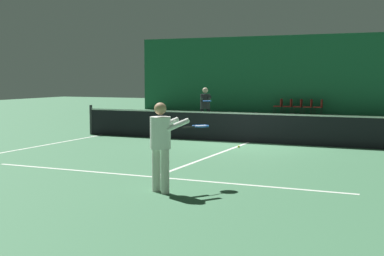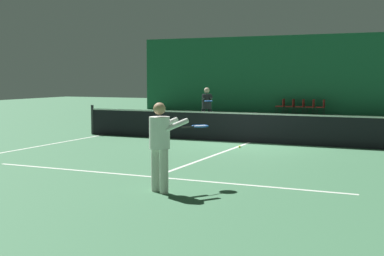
{
  "view_description": "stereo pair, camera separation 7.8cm",
  "coord_description": "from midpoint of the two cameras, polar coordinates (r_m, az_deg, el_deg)",
  "views": [
    {
      "loc": [
        5.16,
        -16.14,
        2.09
      ],
      "look_at": [
        0.32,
        -5.17,
        0.93
      ],
      "focal_mm": 50.0,
      "sensor_mm": 36.0,
      "label": 1
    },
    {
      "loc": [
        5.23,
        -16.11,
        2.09
      ],
      "look_at": [
        0.32,
        -5.17,
        0.93
      ],
      "focal_mm": 50.0,
      "sensor_mm": 36.0,
      "label": 2
    }
  ],
  "objects": [
    {
      "name": "ground_plane",
      "position": [
        17.07,
        5.89,
        -1.56
      ],
      "size": [
        60.0,
        60.0,
        0.0
      ],
      "primitive_type": "plane",
      "color": "#3D704C"
    },
    {
      "name": "backdrop_curtain",
      "position": [
        30.73,
        14.12,
        5.58
      ],
      "size": [
        23.0,
        0.12,
        4.44
      ],
      "color": "#1E5B3D",
      "rests_on": "ground"
    },
    {
      "name": "court_line_baseline_far",
      "position": [
        28.58,
        13.25,
        1.16
      ],
      "size": [
        11.0,
        0.1,
        0.0
      ],
      "color": "silver",
      "rests_on": "ground"
    },
    {
      "name": "court_line_service_far",
      "position": [
        23.21,
        10.76,
        0.24
      ],
      "size": [
        8.25,
        0.1,
        0.0
      ],
      "color": "silver",
      "rests_on": "ground"
    },
    {
      "name": "court_line_service_near",
      "position": [
        11.22,
        -4.27,
        -5.23
      ],
      "size": [
        8.25,
        0.1,
        0.0
      ],
      "color": "silver",
      "rests_on": "ground"
    },
    {
      "name": "court_line_sideline_left",
      "position": [
        19.46,
        -9.71,
        -0.73
      ],
      "size": [
        0.1,
        23.8,
        0.0
      ],
      "color": "silver",
      "rests_on": "ground"
    },
    {
      "name": "court_line_centre",
      "position": [
        17.07,
        5.89,
        -1.55
      ],
      "size": [
        0.1,
        12.8,
        0.0
      ],
      "color": "silver",
      "rests_on": "ground"
    },
    {
      "name": "tennis_net",
      "position": [
        17.01,
        5.9,
        0.15
      ],
      "size": [
        12.0,
        0.1,
        1.07
      ],
      "color": "black",
      "rests_on": "ground"
    },
    {
      "name": "player_near",
      "position": [
        9.62,
        -3.41,
        -1.3
      ],
      "size": [
        0.87,
        1.36,
        1.63
      ],
      "rotation": [
        0.0,
        0.0,
        1.14
      ],
      "color": "beige",
      "rests_on": "ground"
    },
    {
      "name": "player_far",
      "position": [
        21.25,
        1.32,
        2.47
      ],
      "size": [
        0.92,
        1.36,
        1.66
      ],
      "rotation": [
        0.0,
        0.0,
        -1.11
      ],
      "color": "black",
      "rests_on": "ground"
    },
    {
      "name": "courtside_chair_0",
      "position": [
        30.76,
        9.22,
        2.44
      ],
      "size": [
        0.44,
        0.44,
        0.84
      ],
      "rotation": [
        0.0,
        0.0,
        -1.57
      ],
      "color": "#2D2D2D",
      "rests_on": "ground"
    },
    {
      "name": "courtside_chair_1",
      "position": [
        30.63,
        10.25,
        2.41
      ],
      "size": [
        0.44,
        0.44,
        0.84
      ],
      "rotation": [
        0.0,
        0.0,
        -1.57
      ],
      "color": "#2D2D2D",
      "rests_on": "ground"
    },
    {
      "name": "courtside_chair_2",
      "position": [
        30.5,
        11.28,
        2.38
      ],
      "size": [
        0.44,
        0.44,
        0.84
      ],
      "rotation": [
        0.0,
        0.0,
        -1.57
      ],
      "color": "#2D2D2D",
      "rests_on": "ground"
    },
    {
      "name": "courtside_chair_3",
      "position": [
        30.38,
        12.32,
        2.35
      ],
      "size": [
        0.44,
        0.44,
        0.84
      ],
      "rotation": [
        0.0,
        0.0,
        -1.57
      ],
      "color": "#2D2D2D",
      "rests_on": "ground"
    },
    {
      "name": "courtside_chair_4",
      "position": [
        30.28,
        13.37,
        2.31
      ],
      "size": [
        0.44,
        0.44,
        0.84
      ],
      "rotation": [
        0.0,
        0.0,
        -1.57
      ],
      "color": "#2D2D2D",
      "rests_on": "ground"
    },
    {
      "name": "tennis_ball",
      "position": [
        15.81,
        4.87,
        -1.99
      ],
      "size": [
        0.07,
        0.07,
        0.07
      ],
      "color": "#D1DB33",
      "rests_on": "ground"
    }
  ]
}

